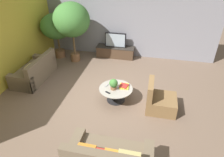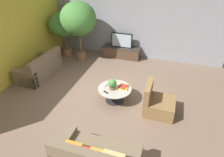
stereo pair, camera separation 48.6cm
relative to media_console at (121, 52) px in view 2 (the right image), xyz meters
The scene contains 14 objects.
ground_plane 2.96m from the media_console, 84.95° to the right, with size 24.00×24.00×0.00m, color brown.
back_wall_stone 1.33m from the media_console, 50.91° to the left, with size 7.40×0.12×3.00m, color gray.
side_wall_left 4.25m from the media_console, 137.59° to the right, with size 0.12×7.40×3.00m, color gold.
media_console is the anchor object (origin of this frame).
television 0.51m from the media_console, 90.00° to the right, with size 0.86×0.13×0.59m.
coffee_table 3.02m from the media_console, 78.06° to the right, with size 0.97×0.97×0.43m.
couch_by_wall 3.31m from the media_console, 134.69° to the right, with size 0.84×1.71×0.84m.
armchair_wicker 3.60m from the media_console, 58.67° to the right, with size 0.80×0.76×0.86m.
potted_palm_tall 2.56m from the media_console, 167.84° to the right, with size 1.23×1.23×1.83m.
potted_palm_corner 2.19m from the media_console, 155.24° to the right, with size 1.36×1.36×2.31m.
potted_plant_tabletop 3.07m from the media_console, 79.34° to the right, with size 0.24×0.24×0.32m.
book_stack 2.96m from the media_console, 73.42° to the right, with size 0.28×0.33×0.06m.
remote_black 3.26m from the media_console, 82.05° to the right, with size 0.04×0.16×0.02m, color black.
remote_silver 2.91m from the media_console, 83.40° to the right, with size 0.04×0.16×0.02m, color gray.
Camera 2 is at (1.75, -4.53, 3.67)m, focal length 32.00 mm.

